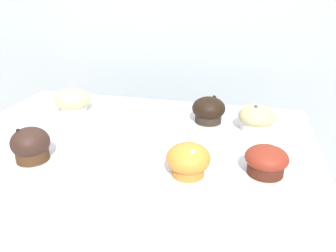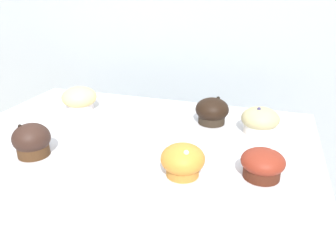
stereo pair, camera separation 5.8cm
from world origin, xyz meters
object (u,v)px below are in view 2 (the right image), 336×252
at_px(muffin_back_right, 263,164).
at_px(muffin_front_right, 183,161).
at_px(muffin_front_center, 212,111).
at_px(muffin_back_left, 32,141).
at_px(muffin_front_left, 79,99).
at_px(muffin_back_center, 260,121).

relative_size(muffin_back_right, muffin_front_right, 0.97).
bearing_deg(muffin_front_center, muffin_back_left, -138.92).
bearing_deg(muffin_back_left, muffin_front_left, 101.21).
xyz_separation_m(muffin_back_left, muffin_front_right, (0.38, 0.02, -0.00)).
bearing_deg(muffin_front_left, muffin_back_left, -78.79).
distance_m(muffin_back_left, muffin_back_center, 0.62).
height_order(muffin_front_center, muffin_front_right, muffin_front_center).
bearing_deg(muffin_back_right, muffin_back_left, -173.22).
xyz_separation_m(muffin_front_left, muffin_front_right, (0.45, -0.30, -0.00)).
distance_m(muffin_back_left, muffin_back_right, 0.56).
distance_m(muffin_front_right, muffin_back_center, 0.33).
bearing_deg(muffin_back_center, muffin_back_left, -149.73).
relative_size(muffin_front_left, muffin_back_center, 1.09).
relative_size(muffin_front_center, muffin_back_left, 1.11).
bearing_deg(muffin_back_right, muffin_back_center, 94.31).
bearing_deg(muffin_front_left, muffin_front_center, 1.80).
height_order(muffin_back_left, muffin_front_left, muffin_back_left).
xyz_separation_m(muffin_front_center, muffin_back_left, (-0.39, -0.34, 0.00)).
bearing_deg(muffin_front_center, muffin_front_right, -91.30).
distance_m(muffin_front_center, muffin_back_center, 0.15).
xyz_separation_m(muffin_back_left, muffin_back_center, (0.53, 0.31, -0.00)).
bearing_deg(muffin_front_right, muffin_front_left, 145.78).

